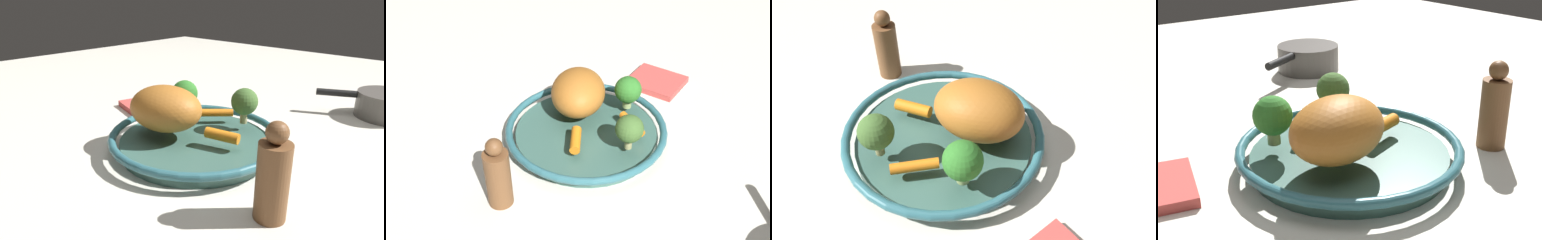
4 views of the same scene
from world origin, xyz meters
TOP-DOWN VIEW (x-y plane):
  - ground_plane at (0.00, 0.00)m, footprint 2.26×2.26m
  - serving_bowl at (0.00, 0.00)m, footprint 0.31×0.31m
  - roast_chicken_piece at (0.04, 0.03)m, footprint 0.16×0.14m
  - baby_carrot_left at (-0.06, 0.00)m, footprint 0.06×0.03m
  - baby_carrot_back at (0.02, -0.08)m, footprint 0.06×0.06m
  - broccoli_floret_small at (0.08, -0.06)m, footprint 0.05×0.05m
  - broccoli_floret_mid at (-0.04, -0.09)m, footprint 0.05×0.05m
  - pepper_mill at (-0.20, 0.08)m, footprint 0.04×0.04m
  - saucepan at (-0.21, -0.42)m, footprint 0.21×0.14m

SIDE VIEW (x-z plane):
  - ground_plane at x=0.00m, z-range 0.00..0.00m
  - serving_bowl at x=0.00m, z-range 0.00..0.04m
  - saucepan at x=-0.21m, z-range 0.00..0.06m
  - baby_carrot_back at x=0.02m, z-range 0.03..0.05m
  - baby_carrot_left at x=-0.06m, z-range 0.03..0.05m
  - pepper_mill at x=-0.20m, z-range -0.01..0.13m
  - broccoli_floret_small at x=0.08m, z-range 0.04..0.11m
  - roast_chicken_piece at x=0.04m, z-range 0.03..0.12m
  - broccoli_floret_mid at x=-0.04m, z-range 0.04..0.11m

